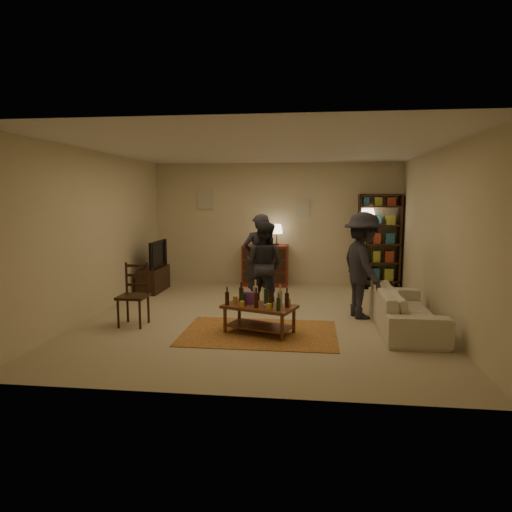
% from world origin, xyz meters
% --- Properties ---
extents(floor, '(6.00, 6.00, 0.00)m').
position_xyz_m(floor, '(0.00, 0.00, 0.00)').
color(floor, '#C6B793').
rests_on(floor, ground).
extents(room_shell, '(6.00, 6.00, 6.00)m').
position_xyz_m(room_shell, '(-0.65, 2.98, 1.81)').
color(room_shell, beige).
rests_on(room_shell, ground).
extents(rug, '(2.20, 1.50, 0.01)m').
position_xyz_m(rug, '(0.08, -0.89, 0.01)').
color(rug, brown).
rests_on(rug, ground).
extents(coffee_table, '(1.14, 0.85, 0.75)m').
position_xyz_m(coffee_table, '(0.07, -0.88, 0.38)').
color(coffee_table, brown).
rests_on(coffee_table, ground).
extents(dining_chair, '(0.43, 0.43, 0.97)m').
position_xyz_m(dining_chair, '(-1.87, -0.66, 0.51)').
color(dining_chair, '#331C11').
rests_on(dining_chair, ground).
extents(tv_stand, '(0.40, 1.00, 1.06)m').
position_xyz_m(tv_stand, '(-2.44, 1.80, 0.38)').
color(tv_stand, '#331C11').
rests_on(tv_stand, ground).
extents(dresser, '(1.00, 0.50, 1.36)m').
position_xyz_m(dresser, '(-0.19, 2.71, 0.48)').
color(dresser, maroon).
rests_on(dresser, ground).
extents(bookshelf, '(0.90, 0.34, 2.02)m').
position_xyz_m(bookshelf, '(2.25, 2.78, 1.03)').
color(bookshelf, '#331C11').
rests_on(bookshelf, ground).
extents(floor_lamp, '(0.36, 0.36, 1.71)m').
position_xyz_m(floor_lamp, '(1.98, 2.65, 1.45)').
color(floor_lamp, black).
rests_on(floor_lamp, ground).
extents(sofa, '(0.81, 2.08, 0.61)m').
position_xyz_m(sofa, '(2.20, -0.40, 0.30)').
color(sofa, beige).
rests_on(sofa, ground).
extents(person_left, '(0.69, 0.55, 1.65)m').
position_xyz_m(person_left, '(-0.12, 0.94, 0.83)').
color(person_left, '#282830').
rests_on(person_left, ground).
extents(person_right, '(0.91, 0.82, 1.52)m').
position_xyz_m(person_right, '(-0.02, 0.73, 0.76)').
color(person_right, '#23242A').
rests_on(person_right, ground).
extents(person_by_sofa, '(0.93, 1.25, 1.72)m').
position_xyz_m(person_by_sofa, '(1.63, 0.19, 0.86)').
color(person_by_sofa, '#24232A').
rests_on(person_by_sofa, ground).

